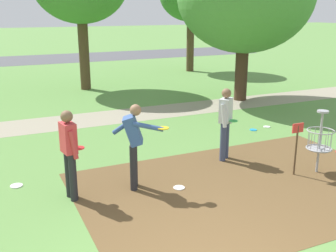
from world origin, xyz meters
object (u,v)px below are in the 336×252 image
(player_throwing, at_px, (134,141))
(frisbee_far_right, at_px, (253,130))
(frisbee_far_left, at_px, (16,186))
(frisbee_scattered_a, at_px, (179,188))
(player_waiting_left, at_px, (69,150))
(player_foreground_watching, at_px, (225,120))
(frisbee_by_tee, at_px, (267,127))
(disc_golf_basket, at_px, (317,140))

(player_throwing, distance_m, frisbee_far_right, 5.19)
(frisbee_far_left, xyz_separation_m, frisbee_scattered_a, (2.94, -1.46, 0.00))
(player_waiting_left, xyz_separation_m, frisbee_far_left, (-0.92, 1.01, -0.96))
(player_foreground_watching, relative_size, player_waiting_left, 1.00)
(frisbee_far_right, bearing_deg, frisbee_scattered_a, -144.55)
(player_foreground_watching, bearing_deg, frisbee_scattered_a, -149.23)
(frisbee_by_tee, relative_size, frisbee_far_right, 1.00)
(player_throwing, xyz_separation_m, frisbee_far_right, (4.55, 2.29, -0.98))
(frisbee_scattered_a, bearing_deg, player_foreground_watching, 30.77)
(disc_golf_basket, relative_size, player_foreground_watching, 0.81)
(disc_golf_basket, height_order, player_foreground_watching, player_foreground_watching)
(player_foreground_watching, relative_size, frisbee_scattered_a, 7.48)
(disc_golf_basket, relative_size, frisbee_by_tee, 6.73)
(disc_golf_basket, distance_m, player_foreground_watching, 2.04)
(player_waiting_left, bearing_deg, frisbee_by_tee, 20.06)
(player_foreground_watching, relative_size, frisbee_far_right, 8.24)
(disc_golf_basket, height_order, frisbee_by_tee, disc_golf_basket)
(player_waiting_left, bearing_deg, player_foreground_watching, 8.51)
(frisbee_far_right, bearing_deg, frisbee_far_left, -169.68)
(player_waiting_left, bearing_deg, frisbee_far_left, 132.32)
(frisbee_by_tee, xyz_separation_m, frisbee_scattered_a, (-4.33, -2.77, 0.00))
(disc_golf_basket, distance_m, frisbee_by_tee, 3.60)
(player_throwing, height_order, frisbee_far_left, player_throwing)
(disc_golf_basket, height_order, player_waiting_left, player_waiting_left)
(disc_golf_basket, relative_size, frisbee_far_right, 6.70)
(player_foreground_watching, xyz_separation_m, frisbee_far_right, (2.08, 1.68, -0.96))
(disc_golf_basket, distance_m, frisbee_far_left, 6.35)
(player_throwing, relative_size, frisbee_far_left, 6.93)
(player_foreground_watching, bearing_deg, disc_golf_basket, -48.02)
(player_throwing, bearing_deg, frisbee_scattered_a, -26.76)
(player_foreground_watching, xyz_separation_m, frisbee_by_tee, (2.64, 1.77, -0.96))
(player_waiting_left, height_order, frisbee_scattered_a, player_waiting_left)
(player_waiting_left, xyz_separation_m, frisbee_far_right, (5.79, 2.23, -0.96))
(disc_golf_basket, xyz_separation_m, player_throwing, (-3.83, 0.90, 0.23))
(player_foreground_watching, bearing_deg, frisbee_far_left, 174.39)
(player_throwing, distance_m, player_waiting_left, 1.24)
(disc_golf_basket, distance_m, player_waiting_left, 5.17)
(player_foreground_watching, bearing_deg, player_waiting_left, -171.49)
(disc_golf_basket, bearing_deg, frisbee_far_right, 77.28)
(frisbee_far_left, relative_size, frisbee_scattered_a, 1.08)
(player_waiting_left, height_order, frisbee_far_left, player_waiting_left)
(frisbee_scattered_a, bearing_deg, player_throwing, 153.24)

